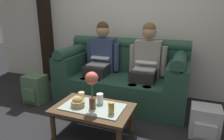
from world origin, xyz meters
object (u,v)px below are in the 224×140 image
object	(u,v)px
coffee_table	(93,111)
cup_near_right	(100,99)
person_left	(101,58)
cup_far_center	(82,96)
backpack_left	(35,89)
person_right	(146,62)
flower_vase	(92,83)
couch	(122,77)
backpack_right	(205,122)
cup_near_left	(111,108)
snack_bowl	(78,102)

from	to	relation	value
coffee_table	cup_near_right	distance (m)	0.15
person_left	coffee_table	xyz separation A→B (m)	(0.37, -1.03, -0.36)
cup_far_center	backpack_left	distance (m)	1.10
person_right	cup_far_center	distance (m)	1.11
person_left	flower_vase	xyz separation A→B (m)	(0.39, -1.07, -0.01)
coffee_table	backpack_left	size ratio (longest dim) A/B	2.02
person_left	coffee_table	world-z (taller)	person_left
person_left	couch	bearing A→B (deg)	0.33
person_right	backpack_right	xyz separation A→B (m)	(0.81, -0.61, -0.48)
couch	cup_near_left	size ratio (longest dim) A/B	15.51
coffee_table	snack_bowl	world-z (taller)	snack_bowl
couch	backpack_left	distance (m)	1.37
coffee_table	backpack_right	distance (m)	1.26
person_right	snack_bowl	size ratio (longest dim) A/B	7.92
flower_vase	cup_near_left	xyz separation A→B (m)	(0.23, -0.03, -0.23)
flower_vase	backpack_right	xyz separation A→B (m)	(1.16, 0.47, -0.47)
person_right	cup_near_left	bearing A→B (deg)	-96.14
person_left	flower_vase	size ratio (longest dim) A/B	2.95
backpack_right	coffee_table	bearing A→B (deg)	-160.18
coffee_table	cup_far_center	world-z (taller)	cup_far_center
couch	cup_near_right	world-z (taller)	couch
couch	snack_bowl	world-z (taller)	couch
person_right	cup_near_right	bearing A→B (deg)	-109.22
person_left	backpack_left	world-z (taller)	person_left
cup_near_right	cup_far_center	world-z (taller)	cup_near_right
snack_bowl	flower_vase	bearing A→B (deg)	3.75
person_right	snack_bowl	distance (m)	1.23
cup_near_right	backpack_left	bearing A→B (deg)	164.30
flower_vase	coffee_table	bearing A→B (deg)	113.26
coffee_table	cup_far_center	size ratio (longest dim) A/B	9.35
coffee_table	person_left	bearing A→B (deg)	109.65
coffee_table	backpack_left	world-z (taller)	backpack_left
person_left	person_right	world-z (taller)	same
couch	backpack_right	bearing A→B (deg)	-27.29
flower_vase	cup_near_right	distance (m)	0.27
couch	person_right	bearing A→B (deg)	-0.31
backpack_right	backpack_left	world-z (taller)	backpack_left
person_left	snack_bowl	xyz separation A→B (m)	(0.21, -1.09, -0.26)
cup_near_left	backpack_right	distance (m)	1.08
person_left	coffee_table	distance (m)	1.15
cup_near_right	cup_far_center	xyz separation A→B (m)	(-0.25, 0.01, -0.01)
backpack_right	person_right	bearing A→B (deg)	143.21
person_right	cup_far_center	world-z (taller)	person_right
cup_near_left	cup_far_center	distance (m)	0.49
person_left	backpack_left	bearing A→B (deg)	-146.33
coffee_table	backpack_left	bearing A→B (deg)	159.71
cup_far_center	flower_vase	bearing A→B (deg)	-34.79
coffee_table	cup_near_left	world-z (taller)	cup_near_left
couch	cup_far_center	size ratio (longest dim) A/B	20.80
couch	person_left	bearing A→B (deg)	-179.67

